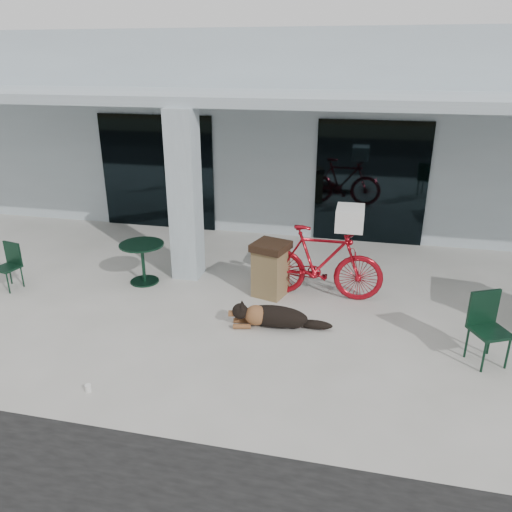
% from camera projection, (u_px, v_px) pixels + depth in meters
% --- Properties ---
extents(ground, '(80.00, 80.00, 0.00)m').
position_uv_depth(ground, '(233.00, 346.00, 7.27)').
color(ground, beige).
rests_on(ground, ground).
extents(building, '(22.00, 7.00, 4.50)m').
position_uv_depth(building, '(310.00, 120.00, 14.14)').
color(building, silver).
rests_on(building, ground).
extents(storefront_glass_left, '(2.80, 0.06, 2.70)m').
position_uv_depth(storefront_glass_left, '(157.00, 172.00, 11.93)').
color(storefront_glass_left, black).
rests_on(storefront_glass_left, ground).
extents(storefront_glass_right, '(2.40, 0.06, 2.70)m').
position_uv_depth(storefront_glass_right, '(371.00, 183.00, 10.91)').
color(storefront_glass_right, black).
rests_on(storefront_glass_right, ground).
extents(column, '(0.50, 0.50, 3.12)m').
position_uv_depth(column, '(185.00, 196.00, 9.08)').
color(column, silver).
rests_on(column, ground).
extents(overhang, '(22.00, 2.80, 0.18)m').
position_uv_depth(overhang, '(280.00, 98.00, 9.34)').
color(overhang, silver).
rests_on(overhang, column).
extents(bicycle, '(2.16, 0.62, 1.30)m').
position_uv_depth(bicycle, '(320.00, 262.00, 8.54)').
color(bicycle, maroon).
rests_on(bicycle, ground).
extents(laundry_basket, '(0.45, 0.61, 0.36)m').
position_uv_depth(laundry_basket, '(350.00, 218.00, 8.14)').
color(laundry_basket, white).
rests_on(laundry_basket, bicycle).
extents(dog, '(1.24, 0.64, 0.40)m').
position_uv_depth(dog, '(275.00, 315.00, 7.73)').
color(dog, black).
rests_on(dog, ground).
extents(cup_near_dog, '(0.08, 0.08, 0.10)m').
position_uv_depth(cup_near_dog, '(88.00, 388.00, 6.27)').
color(cup_near_dog, white).
rests_on(cup_near_dog, ground).
extents(cafe_table_near, '(1.01, 1.01, 0.76)m').
position_uv_depth(cafe_table_near, '(143.00, 263.00, 9.21)').
color(cafe_table_near, black).
rests_on(cafe_table_near, ground).
extents(cafe_chair_near, '(0.46, 0.49, 0.84)m').
position_uv_depth(cafe_chair_near, '(7.00, 267.00, 8.93)').
color(cafe_chair_near, black).
rests_on(cafe_chair_near, ground).
extents(cafe_chair_far_a, '(0.63, 0.64, 1.00)m').
position_uv_depth(cafe_chair_far_a, '(490.00, 331.00, 6.70)').
color(cafe_chair_far_a, black).
rests_on(cafe_chair_far_a, ground).
extents(trash_receptacle, '(0.71, 0.71, 0.97)m').
position_uv_depth(trash_receptacle, '(271.00, 269.00, 8.68)').
color(trash_receptacle, olive).
rests_on(trash_receptacle, ground).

